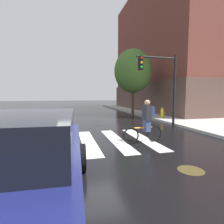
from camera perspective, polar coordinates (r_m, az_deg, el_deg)
The scene contains 9 objects.
ground_plane at distance 7.33m, azimuth -7.14°, elevation -9.41°, with size 120.00×120.00×0.00m, color black.
crosswalk_stripes at distance 7.32m, azimuth -7.63°, elevation -9.39°, with size 5.23×3.96×0.01m.
manhole_cover at distance 5.06m, azimuth 23.88°, elevation -16.65°, with size 0.64×0.64×0.01m, color #473D1E.
sedan_near at distance 3.11m, azimuth -28.04°, elevation -14.80°, with size 2.34×4.69×1.59m.
cyclist at distance 7.10m, azimuth 10.86°, elevation -2.99°, with size 1.71×0.38×1.69m.
traffic_light_near at distance 10.81m, azimuth 15.70°, elevation 10.44°, with size 2.47×0.28×4.20m.
fire_hydrant at distance 14.14m, azimuth 15.72°, elevation -0.27°, with size 0.33×0.22×0.78m.
street_tree_near at distance 16.33m, azimuth 6.77°, elevation 12.84°, with size 3.34×3.34×5.94m.
corner_building at distance 27.03m, azimuth 27.00°, elevation 16.48°, with size 18.10×18.23×14.81m.
Camera 1 is at (-0.85, -7.04, 1.86)m, focal length 28.57 mm.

